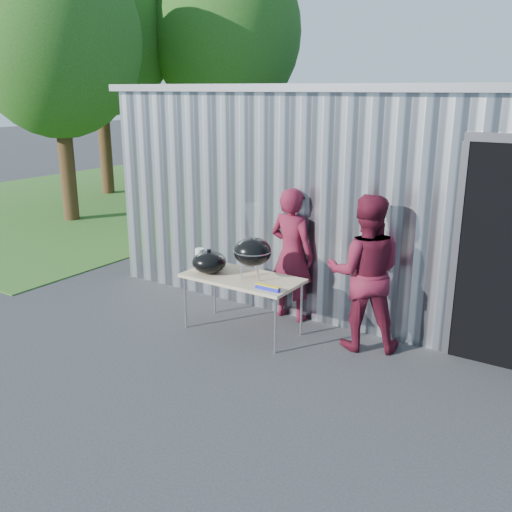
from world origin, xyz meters
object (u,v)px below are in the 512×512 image
Objects in this scene: kettle_grill at (253,246)px; person_cook at (292,254)px; person_bystander at (365,273)px; folding_table at (242,280)px.

person_cook is at bearing 78.97° from kettle_grill.
kettle_grill is 0.52× the size of person_cook.
person_bystander reaches higher than kettle_grill.
folding_table is at bearing 75.03° from person_cook.
kettle_grill is 1.40m from person_bystander.
folding_table is 0.83× the size of person_cook.
kettle_grill is at bearing 84.63° from person_cook.
kettle_grill is at bearing 9.53° from folding_table.
folding_table is at bearing -170.47° from kettle_grill.
person_bystander is at bearing 17.41° from kettle_grill.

